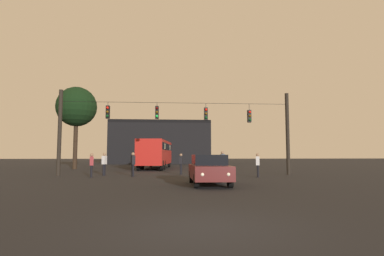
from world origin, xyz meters
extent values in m
plane|color=black|center=(0.00, 24.50, 0.00)|extent=(168.00, 168.00, 0.00)
cylinder|color=black|center=(-8.52, 16.58, 3.14)|extent=(0.28, 0.28, 6.27)
cylinder|color=black|center=(8.52, 16.58, 3.14)|extent=(0.28, 0.28, 6.27)
cylinder|color=black|center=(0.00, 16.58, 5.41)|extent=(17.05, 0.02, 0.02)
cylinder|color=black|center=(-5.11, 16.58, 5.27)|extent=(0.03, 0.03, 0.27)
cube|color=black|center=(-5.11, 16.58, 4.66)|extent=(0.26, 0.32, 0.95)
sphere|color=red|center=(-5.11, 16.40, 4.96)|extent=(0.20, 0.20, 0.20)
sphere|color=#5B3D0C|center=(-5.11, 16.40, 4.66)|extent=(0.20, 0.20, 0.20)
sphere|color=#0C4219|center=(-5.11, 16.40, 4.36)|extent=(0.20, 0.20, 0.20)
cylinder|color=black|center=(-1.50, 16.58, 5.27)|extent=(0.03, 0.03, 0.26)
cube|color=black|center=(-1.50, 16.58, 4.67)|extent=(0.26, 0.32, 0.95)
sphere|color=#510A0A|center=(-1.50, 16.40, 4.97)|extent=(0.20, 0.20, 0.20)
sphere|color=#5B3D0C|center=(-1.50, 16.40, 4.67)|extent=(0.20, 0.20, 0.20)
sphere|color=#1EE04C|center=(-1.50, 16.40, 4.37)|extent=(0.20, 0.20, 0.20)
cylinder|color=black|center=(2.19, 16.58, 5.24)|extent=(0.03, 0.03, 0.33)
cube|color=black|center=(2.19, 16.58, 4.60)|extent=(0.26, 0.32, 0.95)
sphere|color=red|center=(2.19, 16.40, 4.90)|extent=(0.20, 0.20, 0.20)
sphere|color=#5B3D0C|center=(2.19, 16.40, 4.60)|extent=(0.20, 0.20, 0.20)
sphere|color=#0C4219|center=(2.19, 16.40, 4.30)|extent=(0.20, 0.20, 0.20)
cylinder|color=black|center=(5.54, 16.58, 5.17)|extent=(0.03, 0.03, 0.47)
cube|color=black|center=(5.54, 16.58, 4.46)|extent=(0.26, 0.32, 0.95)
sphere|color=red|center=(5.54, 16.40, 4.76)|extent=(0.20, 0.20, 0.20)
sphere|color=#5B3D0C|center=(5.54, 16.40, 4.46)|extent=(0.20, 0.20, 0.20)
sphere|color=#0C4219|center=(5.54, 16.40, 4.16)|extent=(0.20, 0.20, 0.20)
cube|color=#B21E19|center=(-1.95, 27.67, 1.75)|extent=(3.50, 11.18, 2.50)
cube|color=black|center=(-1.95, 27.67, 2.36)|extent=(3.48, 10.53, 0.70)
cylinder|color=black|center=(-2.69, 31.71, 0.50)|extent=(0.37, 1.02, 1.00)
cylinder|color=black|center=(-0.48, 31.51, 0.50)|extent=(0.37, 1.02, 1.00)
cylinder|color=black|center=(-3.26, 25.58, 0.50)|extent=(0.37, 1.02, 1.00)
cylinder|color=black|center=(-1.05, 25.37, 0.50)|extent=(0.37, 1.02, 1.00)
cylinder|color=black|center=(-3.44, 23.61, 0.50)|extent=(0.37, 1.02, 1.00)
cylinder|color=black|center=(-1.23, 23.40, 0.50)|extent=(0.37, 1.02, 1.00)
cube|color=beige|center=(-1.65, 30.95, 2.36)|extent=(2.62, 1.03, 0.56)
cube|color=beige|center=(-2.20, 24.93, 2.36)|extent=(2.62, 1.03, 0.56)
cube|color=#511919|center=(1.42, 9.08, 0.66)|extent=(1.81, 4.30, 0.68)
cube|color=black|center=(1.42, 9.23, 1.26)|extent=(1.59, 2.33, 0.52)
cylinder|color=black|center=(2.20, 7.66, 0.32)|extent=(0.22, 0.64, 0.64)
cylinder|color=black|center=(0.62, 7.67, 0.32)|extent=(0.22, 0.64, 0.64)
cylinder|color=black|center=(2.21, 10.50, 0.32)|extent=(0.22, 0.64, 0.64)
cylinder|color=black|center=(0.63, 10.50, 0.32)|extent=(0.22, 0.64, 0.64)
sphere|color=white|center=(1.99, 6.98, 0.66)|extent=(0.18, 0.18, 0.18)
sphere|color=white|center=(0.84, 6.98, 0.66)|extent=(0.18, 0.18, 0.18)
cylinder|color=black|center=(3.49, 17.00, 0.44)|extent=(0.14, 0.14, 0.88)
cylinder|color=black|center=(3.52, 16.84, 0.44)|extent=(0.14, 0.14, 0.88)
cube|color=#2D4C7F|center=(3.50, 16.92, 1.21)|extent=(0.30, 0.40, 0.66)
sphere|color=#8C6B51|center=(3.50, 16.92, 1.66)|extent=(0.24, 0.24, 0.24)
cylinder|color=black|center=(-3.07, 15.42, 0.41)|extent=(0.14, 0.14, 0.83)
cylinder|color=black|center=(-3.13, 15.57, 0.41)|extent=(0.14, 0.14, 0.83)
cube|color=black|center=(-3.10, 15.49, 1.14)|extent=(0.36, 0.42, 0.62)
sphere|color=#8C6B51|center=(-3.10, 15.49, 1.56)|extent=(0.22, 0.22, 0.22)
cylinder|color=black|center=(0.34, 17.41, 0.40)|extent=(0.14, 0.14, 0.80)
cylinder|color=black|center=(0.38, 17.56, 0.40)|extent=(0.14, 0.14, 0.80)
cube|color=black|center=(0.36, 17.48, 1.09)|extent=(0.32, 0.41, 0.60)
sphere|color=#8C6B51|center=(0.36, 17.48, 1.50)|extent=(0.22, 0.22, 0.22)
cylinder|color=black|center=(-5.29, 16.78, 0.41)|extent=(0.14, 0.14, 0.82)
cylinder|color=black|center=(-5.34, 16.63, 0.41)|extent=(0.14, 0.14, 0.82)
cube|color=silver|center=(-5.31, 16.71, 1.12)|extent=(0.34, 0.42, 0.61)
sphere|color=#8C6B51|center=(-5.31, 16.71, 1.54)|extent=(0.22, 0.22, 0.22)
cylinder|color=black|center=(5.41, 14.11, 0.40)|extent=(0.14, 0.14, 0.80)
cylinder|color=black|center=(5.45, 14.26, 0.40)|extent=(0.14, 0.14, 0.80)
cube|color=silver|center=(5.43, 14.18, 1.10)|extent=(0.33, 0.41, 0.60)
sphere|color=#8C6B51|center=(5.43, 14.18, 1.51)|extent=(0.22, 0.22, 0.22)
cylinder|color=black|center=(-5.75, 14.72, 0.40)|extent=(0.14, 0.14, 0.80)
cylinder|color=black|center=(-5.79, 14.88, 0.40)|extent=(0.14, 0.14, 0.80)
cube|color=maroon|center=(-5.77, 14.80, 1.10)|extent=(0.32, 0.41, 0.60)
sphere|color=#8C6B51|center=(-5.77, 14.80, 1.51)|extent=(0.22, 0.22, 0.22)
cube|color=black|center=(-1.93, 48.02, 3.32)|extent=(16.49, 9.88, 6.63)
cube|color=black|center=(-1.93, 48.02, 6.88)|extent=(16.49, 9.88, 0.50)
cylinder|color=#2D2116|center=(-10.33, 26.83, 2.56)|extent=(0.43, 0.43, 5.12)
sphere|color=black|center=(-10.33, 26.83, 6.58)|extent=(4.19, 4.19, 4.19)
camera|label=1|loc=(-0.69, -6.65, 1.53)|focal=29.12mm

